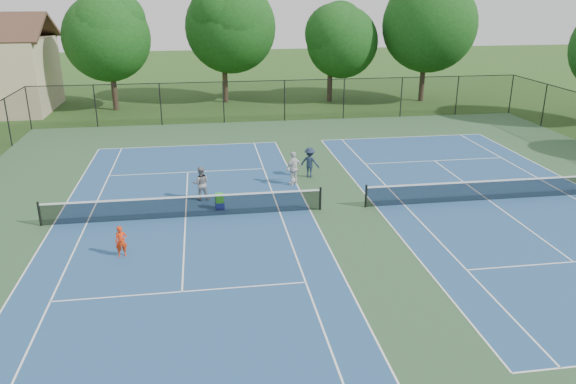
{
  "coord_description": "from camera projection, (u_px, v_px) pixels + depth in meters",
  "views": [
    {
      "loc": [
        -6.01,
        -22.85,
        9.36
      ],
      "look_at": [
        -2.66,
        -1.0,
        1.3
      ],
      "focal_mm": 35.0,
      "sensor_mm": 36.0,
      "label": 1
    }
  ],
  "objects": [
    {
      "name": "tree_back_d",
      "position": [
        427.0,
        20.0,
        47.08
      ],
      "size": [
        7.8,
        7.8,
        10.37
      ],
      "color": "#2D2116",
      "rests_on": "ground"
    },
    {
      "name": "ball_hopper",
      "position": [
        219.0,
        198.0,
        25.02
      ],
      "size": [
        0.39,
        0.34,
        0.42
      ],
      "primitive_type": "cube",
      "rotation": [
        0.0,
        0.0,
        0.19
      ],
      "color": "green",
      "rests_on": "ball_crate"
    },
    {
      "name": "tennis_court_left",
      "position": [
        185.0,
        215.0,
        24.25
      ],
      "size": [
        12.0,
        23.83,
        1.07
      ],
      "color": "navy",
      "rests_on": "ground"
    },
    {
      "name": "child_player",
      "position": [
        121.0,
        241.0,
        20.6
      ],
      "size": [
        0.49,
        0.37,
        1.19
      ],
      "primitive_type": "imported",
      "rotation": [
        0.0,
        0.0,
        0.22
      ],
      "color": "red",
      "rests_on": "ground"
    },
    {
      "name": "ground",
      "position": [
        343.0,
        208.0,
        25.28
      ],
      "size": [
        140.0,
        140.0,
        0.0
      ],
      "primitive_type": "plane",
      "color": "#234716",
      "rests_on": "ground"
    },
    {
      "name": "tree_back_a",
      "position": [
        108.0,
        33.0,
        43.65
      ],
      "size": [
        6.8,
        6.8,
        9.15
      ],
      "color": "#2D2116",
      "rests_on": "ground"
    },
    {
      "name": "tree_back_b",
      "position": [
        223.0,
        23.0,
        46.6
      ],
      "size": [
        7.6,
        7.6,
        10.03
      ],
      "color": "#2D2116",
      "rests_on": "ground"
    },
    {
      "name": "ball_crate",
      "position": [
        220.0,
        206.0,
        25.14
      ],
      "size": [
        0.42,
        0.34,
        0.33
      ],
      "primitive_type": "cube",
      "rotation": [
        0.0,
        0.0,
        0.1
      ],
      "color": "navy",
      "rests_on": "ground"
    },
    {
      "name": "bystander_a",
      "position": [
        294.0,
        168.0,
        28.06
      ],
      "size": [
        1.08,
        0.9,
        1.73
      ],
      "primitive_type": "imported",
      "rotation": [
        0.0,
        0.0,
        3.72
      ],
      "color": "silver",
      "rests_on": "ground"
    },
    {
      "name": "bystander_b",
      "position": [
        310.0,
        162.0,
        29.23
      ],
      "size": [
        1.19,
        1.01,
        1.6
      ],
      "primitive_type": "imported",
      "rotation": [
        0.0,
        0.0,
        2.65
      ],
      "color": "#1C293E",
      "rests_on": "ground"
    },
    {
      "name": "court_pad",
      "position": [
        343.0,
        208.0,
        25.28
      ],
      "size": [
        36.0,
        36.0,
        0.01
      ],
      "primitive_type": "cube",
      "color": "#2D5132",
      "rests_on": "ground"
    },
    {
      "name": "perimeter_fence",
      "position": [
        344.0,
        175.0,
        24.73
      ],
      "size": [
        36.08,
        36.08,
        3.02
      ],
      "color": "black",
      "rests_on": "ground"
    },
    {
      "name": "instructor",
      "position": [
        201.0,
        183.0,
        26.04
      ],
      "size": [
        0.79,
        0.62,
        1.62
      ],
      "primitive_type": "imported",
      "rotation": [
        0.0,
        0.0,
        3.15
      ],
      "color": "gray",
      "rests_on": "ground"
    },
    {
      "name": "tree_back_c",
      "position": [
        331.0,
        37.0,
        47.33
      ],
      "size": [
        6.0,
        6.0,
        8.4
      ],
      "color": "#2D2116",
      "rests_on": "ground"
    },
    {
      "name": "tennis_court_right",
      "position": [
        489.0,
        198.0,
        26.25
      ],
      "size": [
        12.0,
        23.83,
        1.07
      ],
      "color": "navy",
      "rests_on": "ground"
    }
  ]
}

